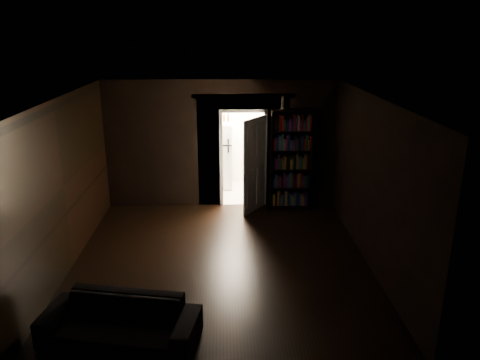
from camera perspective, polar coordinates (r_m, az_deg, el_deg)
The scene contains 9 objects.
ground at distance 8.14m, azimuth -2.37°, elevation -9.97°, with size 5.50×5.50×0.00m, color black.
room_walls at distance 8.53m, azimuth -2.55°, elevation 3.50°, with size 5.02×5.61×2.84m.
kitchen_alcove at distance 11.37m, azimuth 0.16°, elevation 4.77°, with size 2.20×1.80×2.60m.
sofa at distance 6.31m, azimuth -14.48°, elevation -15.71°, with size 1.97×0.85×0.76m, color black.
bookshelf at distance 10.22m, azimuth 6.22°, elevation 2.49°, with size 0.90×0.32×2.20m, color black.
refrigerator at distance 11.61m, azimuth -2.83°, elevation 3.07°, with size 0.74×0.68×1.65m, color white.
door at distance 9.99m, azimuth 1.80°, elevation 1.78°, with size 0.85×0.05×2.05m, color silver.
figurine at distance 9.99m, azimuth 5.21°, elevation 9.40°, with size 0.09×0.09×0.27m, color white.
bottles at distance 11.43m, azimuth -2.71°, elevation 7.72°, with size 0.62×0.08×0.25m, color black.
Camera 1 is at (0.08, -7.19, 3.83)m, focal length 35.00 mm.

